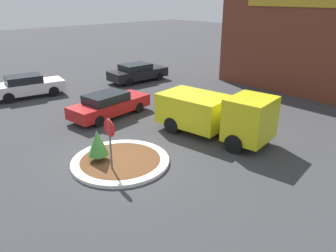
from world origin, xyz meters
TOP-DOWN VIEW (x-y plane):
  - ground_plane at (0.00, 0.00)m, footprint 120.00×120.00m
  - traffic_island at (0.00, 0.00)m, footprint 3.93×3.93m
  - stop_sign at (0.38, -0.65)m, footprint 0.67×0.07m
  - island_shrub at (-0.56, -0.65)m, footprint 0.82×0.82m
  - utility_truck at (0.78, 4.86)m, footprint 5.69×2.88m
  - parked_sedan_black at (-10.22, 8.79)m, footprint 2.08×4.70m
  - parked_sedan_red at (-4.92, 2.73)m, footprint 2.27×4.83m
  - parked_sedan_white at (-11.79, 0.88)m, footprint 2.50×4.70m

SIDE VIEW (x-z plane):
  - ground_plane at x=0.00m, z-range 0.00..0.00m
  - traffic_island at x=0.00m, z-range 0.00..0.14m
  - parked_sedan_red at x=-4.92m, z-range 0.01..1.36m
  - parked_sedan_black at x=-10.22m, z-range 0.02..1.40m
  - parked_sedan_white at x=-11.79m, z-range 0.02..1.47m
  - island_shrub at x=-0.56m, z-range 0.27..1.55m
  - utility_truck at x=0.78m, z-range 0.04..2.28m
  - stop_sign at x=0.38m, z-range 0.41..2.57m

